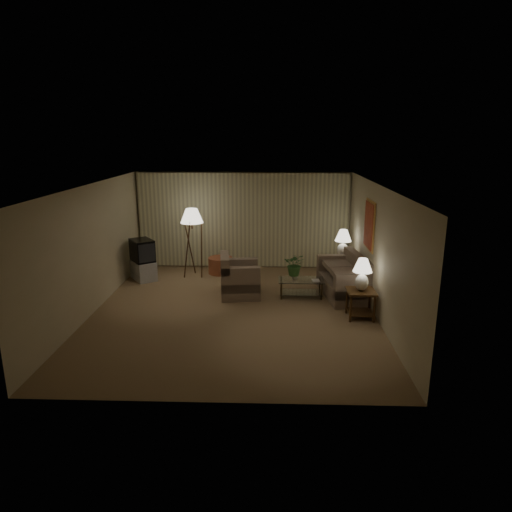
{
  "coord_description": "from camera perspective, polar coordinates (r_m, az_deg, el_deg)",
  "views": [
    {
      "loc": [
        0.78,
        -9.21,
        3.7
      ],
      "look_at": [
        0.46,
        0.6,
        1.07
      ],
      "focal_mm": 32.0,
      "sensor_mm": 36.0,
      "label": 1
    }
  ],
  "objects": [
    {
      "name": "armchair",
      "position": [
        10.74,
        -2.03,
        -2.94
      ],
      "size": [
        1.15,
        1.11,
        0.79
      ],
      "rotation": [
        0.0,
        0.0,
        1.69
      ],
      "color": "gray",
      "rests_on": "ground"
    },
    {
      "name": "floor_lamp",
      "position": [
        12.16,
        -7.93,
        1.82
      ],
      "size": [
        0.6,
        0.6,
        1.83
      ],
      "color": "#38200F",
      "rests_on": "ground"
    },
    {
      "name": "table_lamp_near",
      "position": [
        9.5,
        13.15,
        -1.93
      ],
      "size": [
        0.39,
        0.39,
        0.68
      ],
      "color": "white",
      "rests_on": "side_table_near"
    },
    {
      "name": "sofa",
      "position": [
        10.93,
        10.86,
        -2.94
      ],
      "size": [
        1.99,
        1.35,
        0.78
      ],
      "rotation": [
        0.0,
        0.0,
        -1.43
      ],
      "color": "gray",
      "rests_on": "ground"
    },
    {
      "name": "flowers",
      "position": [
        10.58,
        4.91,
        -0.82
      ],
      "size": [
        0.54,
        0.48,
        0.54
      ],
      "primitive_type": "imported",
      "rotation": [
        0.0,
        0.0,
        -0.14
      ],
      "color": "#3B7333",
      "rests_on": "vase"
    },
    {
      "name": "crt_tv",
      "position": [
        12.18,
        -14.03,
        0.69
      ],
      "size": [
        1.12,
        1.11,
        0.57
      ],
      "primitive_type": "cube",
      "rotation": [
        0.0,
        0.0,
        -0.95
      ],
      "color": "black",
      "rests_on": "tv_cabinet"
    },
    {
      "name": "room_shell",
      "position": [
        10.93,
        -2.12,
        4.68
      ],
      "size": [
        6.04,
        7.02,
        2.72
      ],
      "color": "beige",
      "rests_on": "ground"
    },
    {
      "name": "ground",
      "position": [
        9.96,
        -2.76,
        -6.84
      ],
      "size": [
        7.0,
        7.0,
        0.0
      ],
      "primitive_type": "plane",
      "color": "olive",
      "rests_on": "ground"
    },
    {
      "name": "book",
      "position": [
        10.63,
        7.04,
        -3.08
      ],
      "size": [
        0.19,
        0.25,
        0.02
      ],
      "primitive_type": "imported",
      "rotation": [
        0.0,
        0.0,
        0.08
      ],
      "color": "olive",
      "rests_on": "coffee_table"
    },
    {
      "name": "vase",
      "position": [
        10.68,
        4.87,
        -2.58
      ],
      "size": [
        0.18,
        0.18,
        0.14
      ],
      "primitive_type": "imported",
      "rotation": [
        0.0,
        0.0,
        0.39
      ],
      "color": "white",
      "rests_on": "coffee_table"
    },
    {
      "name": "side_table_far",
      "position": [
        12.13,
        10.69,
        -1.04
      ],
      "size": [
        0.55,
        0.46,
        0.6
      ],
      "color": "#38200F",
      "rests_on": "ground"
    },
    {
      "name": "table_lamp_far",
      "position": [
        11.97,
        10.83,
        1.84
      ],
      "size": [
        0.43,
        0.43,
        0.73
      ],
      "color": "white",
      "rests_on": "side_table_far"
    },
    {
      "name": "side_table_near",
      "position": [
        9.69,
        12.95,
        -5.24
      ],
      "size": [
        0.58,
        0.58,
        0.6
      ],
      "color": "#38200F",
      "rests_on": "ground"
    },
    {
      "name": "ottoman",
      "position": [
        12.54,
        -4.46,
        -1.17
      ],
      "size": [
        0.68,
        0.68,
        0.44
      ],
      "primitive_type": "cylinder",
      "rotation": [
        0.0,
        0.0,
        -0.03
      ],
      "color": "#B2553C",
      "rests_on": "ground"
    },
    {
      "name": "coffee_table",
      "position": [
        10.75,
        5.64,
        -3.66
      ],
      "size": [
        1.06,
        0.58,
        0.41
      ],
      "color": "silver",
      "rests_on": "ground"
    },
    {
      "name": "tv_cabinet",
      "position": [
        12.32,
        -13.88,
        -1.72
      ],
      "size": [
        1.21,
        1.2,
        0.5
      ],
      "primitive_type": "cube",
      "rotation": [
        0.0,
        0.0,
        -0.95
      ],
      "color": "#B1B1B3",
      "rests_on": "ground"
    }
  ]
}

